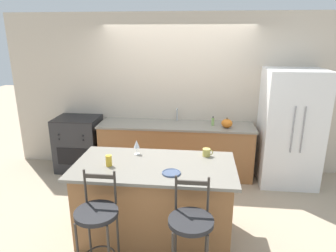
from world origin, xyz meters
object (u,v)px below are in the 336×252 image
object	(u,v)px
coffee_mug	(207,152)
soap_bottle	(213,122)
refrigerator	(290,128)
oven_range	(79,144)
wine_glass	(137,144)
tumbler_cup	(109,161)
bar_stool_near	(97,223)
bar_stool_far	(191,231)
pumpkin_decoration	(227,123)
dinner_plate	(171,173)

from	to	relation	value
coffee_mug	soap_bottle	bearing A→B (deg)	85.03
soap_bottle	refrigerator	bearing A→B (deg)	-3.70
refrigerator	oven_range	world-z (taller)	refrigerator
wine_glass	tumbler_cup	bearing A→B (deg)	-122.25
oven_range	bar_stool_near	distance (m)	2.69
bar_stool_far	wine_glass	world-z (taller)	wine_glass
bar_stool_near	pumpkin_decoration	world-z (taller)	bar_stool_near
oven_range	pumpkin_decoration	distance (m)	2.61
oven_range	bar_stool_far	size ratio (longest dim) A/B	0.88
bar_stool_near	coffee_mug	distance (m)	1.51
refrigerator	oven_range	size ratio (longest dim) A/B	1.93
dinner_plate	coffee_mug	xyz separation A→B (m)	(0.38, 0.53, 0.04)
bar_stool_near	pumpkin_decoration	xyz separation A→B (m)	(1.38, 2.31, 0.36)
pumpkin_decoration	bar_stool_near	bearing A→B (deg)	-120.97
dinner_plate	bar_stool_far	bearing A→B (deg)	-66.33
wine_glass	refrigerator	bearing A→B (deg)	31.41
bar_stool_near	soap_bottle	bearing A→B (deg)	64.18
refrigerator	bar_stool_far	bearing A→B (deg)	-121.98
wine_glass	tumbler_cup	distance (m)	0.45
bar_stool_near	bar_stool_far	size ratio (longest dim) A/B	1.00
coffee_mug	soap_bottle	world-z (taller)	soap_bottle
coffee_mug	pumpkin_decoration	size ratio (longest dim) A/B	0.71
bar_stool_near	soap_bottle	size ratio (longest dim) A/B	7.09
coffee_mug	pumpkin_decoration	distance (m)	1.33
refrigerator	coffee_mug	xyz separation A→B (m)	(-1.33, -1.31, 0.05)
soap_bottle	oven_range	bearing A→B (deg)	179.79
tumbler_cup	soap_bottle	world-z (taller)	soap_bottle
dinner_plate	soap_bottle	world-z (taller)	soap_bottle
refrigerator	pumpkin_decoration	size ratio (longest dim) A/B	10.29
refrigerator	dinner_plate	size ratio (longest dim) A/B	9.09
bar_stool_far	tumbler_cup	xyz separation A→B (m)	(-0.95, 0.65, 0.38)
dinner_plate	soap_bottle	xyz separation A→B (m)	(0.50, 1.91, 0.03)
bar_stool_near	bar_stool_far	xyz separation A→B (m)	(0.90, -0.03, 0.00)
oven_range	soap_bottle	distance (m)	2.39
oven_range	tumbler_cup	bearing A→B (deg)	-57.98
tumbler_cup	pumpkin_decoration	size ratio (longest dim) A/B	0.71
bar_stool_near	tumbler_cup	bearing A→B (deg)	94.89
wine_glass	bar_stool_far	bearing A→B (deg)	-55.27
refrigerator	bar_stool_far	xyz separation A→B (m)	(-1.47, -2.36, -0.32)
dinner_plate	soap_bottle	bearing A→B (deg)	75.35
wine_glass	tumbler_cup	xyz separation A→B (m)	(-0.24, -0.38, -0.06)
bar_stool_near	dinner_plate	distance (m)	0.89
bar_stool_far	wine_glass	distance (m)	1.33
refrigerator	soap_bottle	size ratio (longest dim) A/B	11.97
bar_stool_near	dinner_plate	bearing A→B (deg)	36.75
oven_range	coffee_mug	size ratio (longest dim) A/B	7.54
oven_range	dinner_plate	xyz separation A→B (m)	(1.84, -1.92, 0.45)
bar_stool_far	soap_bottle	xyz separation A→B (m)	(0.27, 2.44, 0.36)
bar_stool_near	pumpkin_decoration	size ratio (longest dim) A/B	6.10
dinner_plate	tumbler_cup	bearing A→B (deg)	170.64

